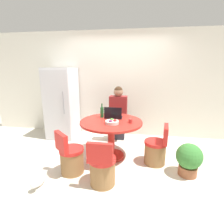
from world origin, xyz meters
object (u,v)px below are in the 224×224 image
chair_near_left_corner (71,158)px  cat (40,179)px  laptop (113,116)px  chair_near_camera (102,169)px  chair_right_side (156,150)px  refrigerator (62,103)px  bottle (102,112)px  dining_table (111,130)px  fruit_bowl (112,122)px  potted_plant (189,159)px  person_seated (118,112)px

chair_near_left_corner → cat: bearing=88.2°
laptop → chair_near_camera: bearing=89.5°
chair_near_left_corner → chair_right_side: 1.52m
chair_right_side → refrigerator: bearing=-106.9°
bottle → chair_near_camera: bearing=-78.0°
dining_table → chair_near_camera: size_ratio=1.58×
refrigerator → fruit_bowl: (1.44, -1.06, -0.08)m
chair_near_camera → chair_near_left_corner: bearing=-21.2°
refrigerator → potted_plant: (2.74, -1.30, -0.56)m
cat → laptop: bearing=136.0°
fruit_bowl → bottle: size_ratio=0.85×
potted_plant → cat: bearing=-165.0°
chair_near_left_corner → bottle: size_ratio=2.61×
chair_near_camera → potted_plant: size_ratio=1.36×
chair_near_left_corner → cat: chair_near_left_corner is taller
bottle → cat: 1.61m
chair_near_camera → potted_plant: 1.42m
chair_near_left_corner → cat: (-0.36, -0.37, -0.17)m
laptop → bottle: bottle is taller
refrigerator → fruit_bowl: 1.79m
bottle → cat: size_ratio=0.60×
fruit_bowl → chair_right_side: bearing=3.6°
cat → person_seated: bearing=146.3°
refrigerator → chair_near_left_corner: bearing=-62.0°
chair_near_camera → fruit_bowl: 0.87m
dining_table → person_seated: size_ratio=0.89×
cat → potted_plant: size_ratio=0.87×
person_seated → chair_right_side: bearing=131.4°
chair_right_side → cat: size_ratio=1.56×
bottle → cat: (-0.71, -1.22, -0.76)m
chair_near_left_corner → potted_plant: 1.94m
chair_near_left_corner → chair_right_side: size_ratio=1.00×
chair_near_left_corner → fruit_bowl: bearing=-100.4°
chair_near_left_corner → fruit_bowl: fruit_bowl is taller
laptop → cat: bearing=51.6°
refrigerator → cat: refrigerator is taller
chair_near_left_corner → chair_near_camera: bearing=-158.8°
laptop → cat: (-0.95, -1.20, -0.70)m
dining_table → fruit_bowl: fruit_bowl is taller
potted_plant → dining_table: bearing=163.5°
laptop → potted_plant: size_ratio=0.63×
chair_near_camera → bottle: bearing=-78.3°
refrigerator → laptop: (1.41, -0.72, -0.06)m
person_seated → potted_plant: (1.31, -1.21, -0.43)m
chair_near_left_corner → person_seated: (0.62, 1.45, 0.46)m
dining_table → chair_near_camera: same height
chair_right_side → bottle: size_ratio=2.61×
refrigerator → chair_near_camera: refrigerator is taller
dining_table → chair_near_left_corner: bearing=-132.1°
dining_table → bottle: (-0.22, 0.21, 0.30)m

